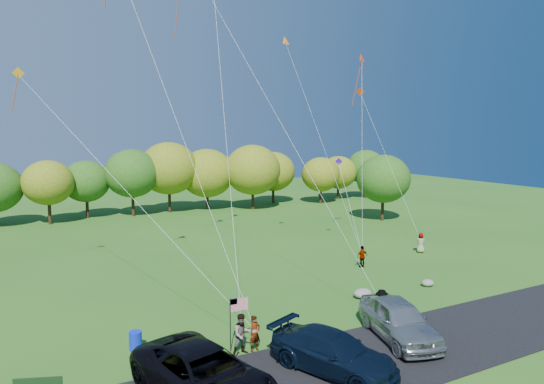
{
  "coord_description": "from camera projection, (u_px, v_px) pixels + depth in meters",
  "views": [
    {
      "loc": [
        -12.27,
        -19.95,
        10.07
      ],
      "look_at": [
        1.43,
        6.0,
        6.37
      ],
      "focal_mm": 32.0,
      "sensor_mm": 36.0,
      "label": 1
    }
  ],
  "objects": [
    {
      "name": "ground",
      "position": [
        302.0,
        332.0,
        24.45
      ],
      "size": [
        140.0,
        140.0,
        0.0
      ],
      "primitive_type": "plane",
      "color": "#235E1A",
      "rests_on": "ground"
    },
    {
      "name": "asphalt_lane",
      "position": [
        351.0,
        365.0,
        20.94
      ],
      "size": [
        44.0,
        6.0,
        0.06
      ],
      "primitive_type": "cube",
      "color": "black",
      "rests_on": "ground"
    },
    {
      "name": "treeline",
      "position": [
        123.0,
        180.0,
        54.11
      ],
      "size": [
        75.69,
        27.25,
        8.42
      ],
      "color": "#392515",
      "rests_on": "ground"
    },
    {
      "name": "minivan_dark",
      "position": [
        204.0,
        374.0,
        18.2
      ],
      "size": [
        4.72,
        7.33,
        1.88
      ],
      "primitive_type": "imported",
      "rotation": [
        0.0,
        0.0,
        0.25
      ],
      "color": "black",
      "rests_on": "asphalt_lane"
    },
    {
      "name": "minivan_navy",
      "position": [
        333.0,
        352.0,
        20.22
      ],
      "size": [
        4.34,
        6.15,
        1.65
      ],
      "primitive_type": "imported",
      "rotation": [
        0.0,
        0.0,
        0.4
      ],
      "color": "black",
      "rests_on": "asphalt_lane"
    },
    {
      "name": "minivan_silver",
      "position": [
        399.0,
        320.0,
        23.4
      ],
      "size": [
        3.6,
        5.95,
        1.89
      ],
      "primitive_type": "imported",
      "rotation": [
        0.0,
        0.0,
        -0.26
      ],
      "color": "#979CA0",
      "rests_on": "asphalt_lane"
    },
    {
      "name": "flyer_a",
      "position": [
        255.0,
        333.0,
        22.23
      ],
      "size": [
        0.7,
        0.57,
        1.68
      ],
      "primitive_type": "imported",
      "rotation": [
        0.0,
        0.0,
        0.31
      ],
      "color": "#4C4C59",
      "rests_on": "ground"
    },
    {
      "name": "flyer_b",
      "position": [
        242.0,
        334.0,
        21.93
      ],
      "size": [
        0.96,
        0.77,
        1.87
      ],
      "primitive_type": "imported",
      "rotation": [
        0.0,
        0.0,
        -0.07
      ],
      "color": "#4C4C59",
      "rests_on": "ground"
    },
    {
      "name": "flyer_c",
      "position": [
        381.0,
        305.0,
        25.69
      ],
      "size": [
        1.3,
        1.14,
        1.74
      ],
      "primitive_type": "imported",
      "rotation": [
        0.0,
        0.0,
        2.59
      ],
      "color": "#4C4C59",
      "rests_on": "ground"
    },
    {
      "name": "flyer_d",
      "position": [
        362.0,
        257.0,
        35.93
      ],
      "size": [
        0.96,
        0.4,
        1.63
      ],
      "primitive_type": "imported",
      "rotation": [
        0.0,
        0.0,
        3.15
      ],
      "color": "#4C4C59",
      "rests_on": "ground"
    },
    {
      "name": "flyer_e",
      "position": [
        421.0,
        243.0,
        40.22
      ],
      "size": [
        0.98,
        0.93,
        1.68
      ],
      "primitive_type": "imported",
      "rotation": [
        0.0,
        0.0,
        2.46
      ],
      "color": "#4C4C59",
      "rests_on": "ground"
    },
    {
      "name": "trash_barrel",
      "position": [
        136.0,
        341.0,
        22.37
      ],
      "size": [
        0.59,
        0.59,
        0.88
      ],
      "primitive_type": "cylinder",
      "color": "#0D27C9",
      "rests_on": "ground"
    },
    {
      "name": "flag_assembly",
      "position": [
        236.0,
        311.0,
        22.17
      ],
      "size": [
        0.93,
        0.6,
        2.51
      ],
      "color": "black",
      "rests_on": "ground"
    },
    {
      "name": "boulder_near",
      "position": [
        363.0,
        293.0,
        29.35
      ],
      "size": [
        1.17,
        0.91,
        0.58
      ],
      "primitive_type": "ellipsoid",
      "color": "gray",
      "rests_on": "ground"
    },
    {
      "name": "boulder_far",
      "position": [
        428.0,
        283.0,
        31.59
      ],
      "size": [
        0.87,
        0.73,
        0.46
      ],
      "primitive_type": "ellipsoid",
      "color": "gray",
      "rests_on": "ground"
    }
  ]
}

